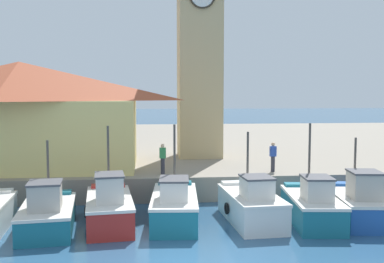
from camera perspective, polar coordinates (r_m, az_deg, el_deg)
quay_wharf at (r=42.83m, az=-3.89°, el=-1.78°), size 120.00×40.00×1.30m
fishing_boat_left_inner at (r=19.54m, az=-17.87°, el=-9.85°), size 2.54×4.67×3.65m
fishing_boat_mid_left at (r=19.63m, az=-10.45°, el=-9.40°), size 2.36×4.93×4.20m
fishing_boat_center at (r=19.77m, az=-2.25°, el=-9.34°), size 2.31×5.20×4.22m
fishing_boat_mid_right at (r=19.90m, az=7.53°, el=-9.20°), size 2.26×4.72×3.91m
fishing_boat_right_inner at (r=20.34m, az=14.99°, el=-9.08°), size 2.37×4.76×4.29m
fishing_boat_right_outer at (r=21.26m, az=20.38°, el=-8.55°), size 2.65×4.76×3.62m
clock_tower at (r=30.69m, az=0.95°, el=11.75°), size 3.34×3.34×16.64m
warehouse_left at (r=27.46m, az=-20.96°, el=2.07°), size 13.39×6.82×6.09m
dock_worker_near_tower at (r=24.00m, az=-3.75°, el=-3.41°), size 0.34×0.22×1.62m
dock_worker_along_quay at (r=25.05m, az=10.24°, el=-3.13°), size 0.34×0.22×1.62m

